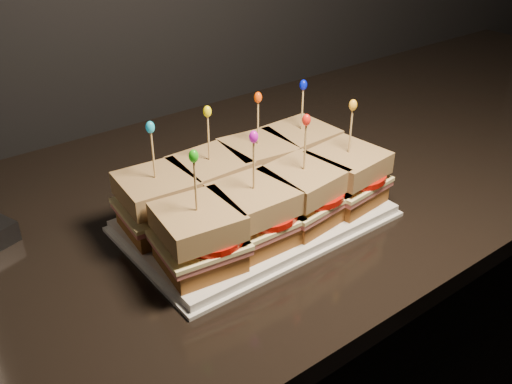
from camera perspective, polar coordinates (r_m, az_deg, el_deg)
cabinet at (r=1.32m, az=3.75°, el=-15.56°), size 2.19×0.69×0.87m
granite_slab at (r=1.04m, az=4.57°, el=1.90°), size 2.23×0.73×0.03m
platter at (r=0.86m, az=0.00°, el=-2.64°), size 0.38×0.23×0.02m
platter_rim at (r=0.87m, az=0.00°, el=-2.97°), size 0.39×0.24×0.01m
sandwich_0_bread_bot at (r=0.83m, az=-9.62°, el=-2.77°), size 0.10×0.10×0.03m
sandwich_0_ham at (r=0.82m, az=-9.72°, el=-1.76°), size 0.11×0.11×0.01m
sandwich_0_cheese at (r=0.82m, az=-9.76°, el=-1.34°), size 0.12×0.11×0.01m
sandwich_0_tomato at (r=0.81m, az=-8.86°, el=-0.80°), size 0.10×0.10×0.01m
sandwich_0_bread_top at (r=0.80m, az=-9.93°, el=0.40°), size 0.11×0.11×0.03m
sandwich_0_pick at (r=0.78m, az=-10.23°, el=3.37°), size 0.00×0.00×0.09m
sandwich_0_frill at (r=0.76m, az=-10.54°, el=6.39°), size 0.01×0.01×0.02m
sandwich_1_bread_bot at (r=0.87m, az=-4.48°, el=-0.85°), size 0.10×0.10×0.03m
sandwich_1_ham at (r=0.86m, az=-4.53°, el=0.14°), size 0.11×0.10×0.01m
sandwich_1_cheese at (r=0.85m, az=-4.55°, el=0.55°), size 0.11×0.11×0.01m
sandwich_1_tomato at (r=0.85m, az=-3.67°, el=1.07°), size 0.10×0.10×0.01m
sandwich_1_bread_top at (r=0.84m, az=-4.62°, el=2.24°), size 0.10×0.10×0.03m
sandwich_1_pick at (r=0.82m, az=-4.76°, el=5.12°), size 0.00×0.00×0.09m
sandwich_1_frill at (r=0.80m, az=-4.89°, el=8.04°), size 0.01×0.01×0.02m
sandwich_2_bread_bot at (r=0.91m, az=0.19°, el=0.91°), size 0.11×0.11×0.03m
sandwich_2_ham at (r=0.90m, az=0.19°, el=1.87°), size 0.12×0.11×0.01m
sandwich_2_cheese at (r=0.90m, az=0.19°, el=2.26°), size 0.12×0.12×0.01m
sandwich_2_tomato at (r=0.90m, az=1.03°, el=2.76°), size 0.10×0.10×0.01m
sandwich_2_bread_top at (r=0.89m, az=0.19°, el=3.90°), size 0.11×0.11×0.03m
sandwich_2_pick at (r=0.87m, az=0.20°, el=6.66°), size 0.00×0.00×0.09m
sandwich_2_frill at (r=0.85m, az=0.20°, el=9.44°), size 0.01×0.01×0.02m
sandwich_3_bread_bot at (r=0.96m, az=4.40°, el=2.49°), size 0.10×0.10×0.03m
sandwich_3_ham at (r=0.95m, az=4.44°, el=3.41°), size 0.11×0.10×0.01m
sandwich_3_cheese at (r=0.95m, az=4.46°, el=3.79°), size 0.11×0.11×0.01m
sandwich_3_tomato at (r=0.95m, az=5.26°, el=4.25°), size 0.10×0.10×0.01m
sandwich_3_bread_top at (r=0.94m, az=4.52°, el=5.35°), size 0.10×0.10×0.03m
sandwich_3_pick at (r=0.92m, az=4.64°, el=7.99°), size 0.00×0.00×0.09m
sandwich_3_frill at (r=0.90m, az=4.76°, el=10.63°), size 0.01×0.01×0.02m
sandwich_4_bread_bot at (r=0.75m, az=-5.65°, el=-6.31°), size 0.11×0.11×0.03m
sandwich_4_ham at (r=0.74m, az=-5.72°, el=-5.23°), size 0.12×0.11×0.01m
sandwich_4_cheese at (r=0.74m, az=-5.75°, el=-4.79°), size 0.12×0.12×0.01m
sandwich_4_tomato at (r=0.73m, az=-4.74°, el=-4.21°), size 0.10×0.10×0.01m
sandwich_4_bread_top at (r=0.72m, az=-5.86°, el=-2.93°), size 0.11×0.11×0.03m
sandwich_4_pick at (r=0.70m, az=-6.06°, el=0.28°), size 0.00×0.00×0.09m
sandwich_4_frill at (r=0.68m, az=-6.26°, el=3.58°), size 0.01×0.01×0.02m
sandwich_5_bread_bot at (r=0.79m, az=-0.22°, el=-4.00°), size 0.10×0.10×0.03m
sandwich_5_ham at (r=0.78m, az=-0.22°, el=-2.96°), size 0.11×0.10×0.01m
sandwich_5_cheese at (r=0.78m, az=-0.22°, el=-2.53°), size 0.11×0.11×0.01m
sandwich_5_tomato at (r=0.78m, az=0.75°, el=-1.96°), size 0.10×0.10×0.01m
sandwich_5_bread_top at (r=0.76m, az=-0.22°, el=-0.72°), size 0.10×0.10×0.03m
sandwich_5_pick at (r=0.74m, az=-0.23°, el=2.37°), size 0.00×0.00×0.09m
sandwich_5_frill at (r=0.72m, az=-0.24°, el=5.53°), size 0.01×0.01×0.02m
sandwich_6_bread_bot at (r=0.84m, az=4.62°, el=-1.91°), size 0.11×0.11×0.03m
sandwich_6_ham at (r=0.83m, az=4.67°, el=-0.90°), size 0.12×0.11×0.01m
sandwich_6_cheese at (r=0.83m, az=4.69°, el=-0.49°), size 0.12×0.12×0.01m
sandwich_6_tomato at (r=0.83m, az=5.61°, el=0.05°), size 0.10×0.10×0.01m
sandwich_6_bread_top at (r=0.81m, az=4.77°, el=1.24°), size 0.11×0.11×0.03m
sandwich_6_pick at (r=0.79m, az=4.92°, el=4.19°), size 0.00×0.00×0.09m
sandwich_6_frill at (r=0.77m, az=5.06°, el=7.19°), size 0.01×0.01×0.02m
sandwich_7_bread_bot at (r=0.90m, az=8.89°, el=-0.05°), size 0.11×0.11×0.03m
sandwich_7_ham at (r=0.89m, az=8.98°, el=0.91°), size 0.12×0.11×0.01m
sandwich_7_cheese at (r=0.88m, az=9.02°, el=1.31°), size 0.12×0.11×0.01m
sandwich_7_tomato at (r=0.88m, az=9.88°, el=1.81°), size 0.10×0.10×0.01m
sandwich_7_bread_top at (r=0.87m, az=9.17°, el=2.96°), size 0.11×0.11×0.03m
sandwich_7_pick at (r=0.85m, az=9.42°, el=5.75°), size 0.00×0.00×0.09m
sandwich_7_frill at (r=0.83m, az=9.68°, el=8.57°), size 0.01×0.01×0.02m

